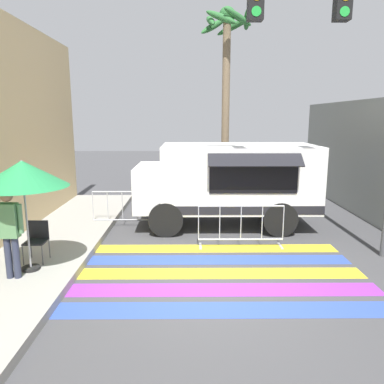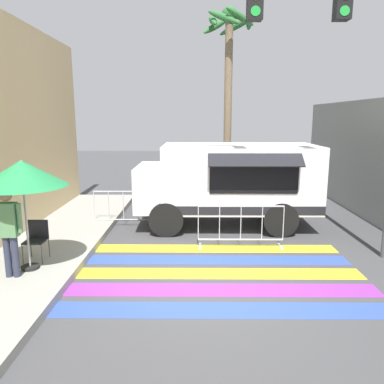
% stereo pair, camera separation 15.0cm
% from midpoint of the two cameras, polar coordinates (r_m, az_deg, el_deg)
% --- Properties ---
extents(ground_plane, '(60.00, 60.00, 0.00)m').
position_cam_midpoint_polar(ground_plane, '(7.36, 2.48, -14.56)').
color(ground_plane, '#424244').
extents(crosswalk_painted, '(6.40, 3.60, 0.01)m').
position_cam_midpoint_polar(crosswalk_painted, '(8.02, 2.21, -12.27)').
color(crosswalk_painted, '#334FB2').
rests_on(crosswalk_painted, ground_plane).
extents(food_truck, '(5.20, 2.75, 2.43)m').
position_cam_midpoint_polar(food_truck, '(11.09, 4.56, 1.94)').
color(food_truck, white).
rests_on(food_truck, ground_plane).
extents(traffic_signal_pole, '(4.18, 0.29, 6.61)m').
position_cam_midpoint_polar(traffic_signal_pole, '(9.03, 21.78, 19.99)').
color(traffic_signal_pole, '#515456').
rests_on(traffic_signal_pole, ground_plane).
extents(patio_umbrella, '(1.73, 1.73, 2.23)m').
position_cam_midpoint_polar(patio_umbrella, '(7.95, -24.90, 2.45)').
color(patio_umbrella, black).
rests_on(patio_umbrella, sidewalk_left).
extents(folding_chair, '(0.43, 0.43, 0.85)m').
position_cam_midpoint_polar(folding_chair, '(8.76, -23.00, -6.35)').
color(folding_chair, '#4C4C51').
rests_on(folding_chair, sidewalk_left).
extents(vendor_person, '(0.53, 0.23, 1.73)m').
position_cam_midpoint_polar(vendor_person, '(7.88, -26.55, -4.98)').
color(vendor_person, '#2D3347').
rests_on(vendor_person, sidewalk_left).
extents(barricade_front, '(2.15, 0.44, 1.08)m').
position_cam_midpoint_polar(barricade_front, '(9.46, 7.01, -5.20)').
color(barricade_front, '#B7BABF').
rests_on(barricade_front, ground_plane).
extents(barricade_side, '(1.78, 0.44, 1.08)m').
position_cam_midpoint_polar(barricade_side, '(11.36, -10.92, -2.59)').
color(barricade_side, '#B7BABF').
rests_on(barricade_side, ground_plane).
extents(palm_tree, '(2.22, 2.19, 7.19)m').
position_cam_midpoint_polar(palm_tree, '(14.87, 5.02, 18.97)').
color(palm_tree, '#7A664C').
rests_on(palm_tree, ground_plane).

